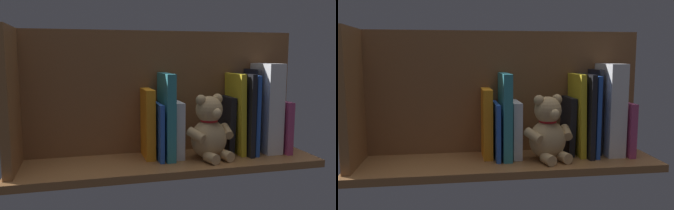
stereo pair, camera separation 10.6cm
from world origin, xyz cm
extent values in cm
cube|color=brown|center=(0.00, 0.00, -1.10)|extent=(91.02, 25.06, 2.20)
cube|color=brown|center=(0.00, -10.28, 19.44)|extent=(91.02, 1.50, 38.89)
cube|color=brown|center=(43.51, 0.00, 19.44)|extent=(2.40, 19.06, 38.89)
cube|color=#B23F72|center=(-38.11, -1.74, 8.30)|extent=(2.07, 14.78, 16.61)
cube|color=white|center=(-33.69, -2.30, 14.31)|extent=(5.41, 13.46, 28.62)
cube|color=black|center=(-29.47, -4.17, 13.40)|extent=(1.67, 9.92, 26.80)
cube|color=blue|center=(-27.31, -2.09, 12.53)|extent=(1.30, 14.09, 25.06)
cube|color=black|center=(-25.21, -1.66, 12.76)|extent=(1.64, 14.95, 25.53)
cube|color=yellow|center=(-22.94, -2.67, 12.75)|extent=(2.35, 12.92, 25.54)
cube|color=black|center=(-20.50, -3.85, 9.06)|extent=(2.41, 10.57, 18.17)
ellipsoid|color=tan|center=(-12.37, 1.69, 5.96)|extent=(13.69, 12.87, 11.92)
sphere|color=tan|center=(-12.37, 1.69, 14.99)|extent=(8.19, 8.19, 8.19)
sphere|color=tan|center=(-15.33, 0.83, 18.06)|extent=(3.17, 3.17, 3.17)
sphere|color=tan|center=(-9.42, 2.54, 18.06)|extent=(3.17, 3.17, 3.17)
sphere|color=#DBB77F|center=(-13.34, 5.03, 14.38)|extent=(3.17, 3.17, 3.17)
cylinder|color=tan|center=(-18.23, 1.55, 8.04)|extent=(3.18, 6.03, 4.41)
cylinder|color=tan|center=(-7.35, 4.69, 8.04)|extent=(5.71, 6.38, 4.41)
cylinder|color=tan|center=(-16.35, 5.81, 1.58)|extent=(4.28, 5.17, 3.17)
cylinder|color=tan|center=(-11.20, 7.30, 1.58)|extent=(4.28, 5.17, 3.17)
torus|color=red|center=(-12.37, 1.69, 11.73)|extent=(6.73, 6.73, 0.93)
cube|color=silver|center=(-3.26, -3.14, 8.59)|extent=(2.64, 11.99, 17.17)
cube|color=teal|center=(0.07, -2.15, 12.92)|extent=(2.67, 13.96, 25.85)
cube|color=blue|center=(2.72, -2.25, 8.49)|extent=(1.28, 13.76, 16.97)
cube|color=orange|center=(5.43, -3.76, 10.55)|extent=(2.78, 10.75, 21.09)
camera|label=1|loc=(25.50, 101.52, 30.88)|focal=38.09mm
camera|label=2|loc=(15.15, 103.57, 30.88)|focal=38.09mm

